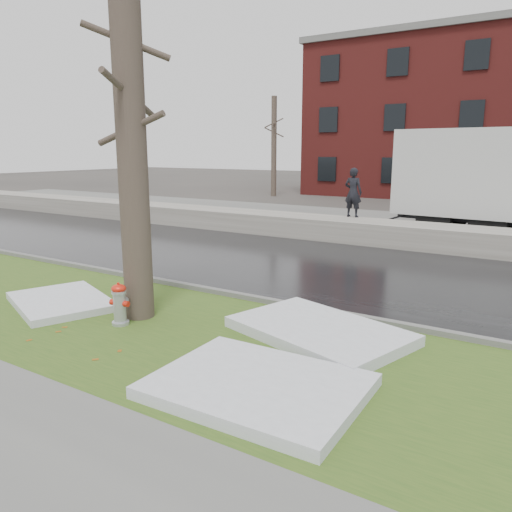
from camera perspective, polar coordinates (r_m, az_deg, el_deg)
The scene contains 14 objects.
ground at distance 9.37m, azimuth -2.43°, elevation -7.06°, with size 120.00×120.00×0.00m, color #47423D.
verge at distance 8.43m, azimuth -7.33°, elevation -9.24°, with size 60.00×4.50×0.04m, color #304F1A.
road at distance 13.17m, azimuth 8.76°, elevation -1.49°, with size 60.00×7.00×0.03m, color black.
parking_lot at distance 21.11m, azimuth 18.07°, elevation 3.14°, with size 60.00×9.00×0.03m, color slate.
curb at distance 10.14m, azimuth 0.79°, elevation -5.13°, with size 60.00×0.15×0.14m, color slate.
snowbank at distance 16.96m, azimuth 14.51°, elevation 2.54°, with size 60.00×1.60×0.75m, color #A19D94.
bg_tree_left at distance 33.88m, azimuth 2.06°, elevation 12.49°, with size 1.40×1.62×6.50m.
bg_tree_center at distance 35.06m, azimuth 14.18°, elevation 12.12°, with size 1.40×1.62×6.50m.
fire_hydrant at distance 9.10m, azimuth -15.32°, elevation -5.11°, with size 0.38×0.34×0.77m.
tree at distance 9.09m, azimuth -14.10°, elevation 13.49°, with size 1.36×1.59×6.57m.
worker at distance 17.84m, azimuth 11.04°, elevation 7.14°, with size 0.63×0.41×1.71m, color black.
snow_patch_near at distance 6.56m, azimuth 0.21°, elevation -14.63°, with size 2.60×2.00×0.16m, color silver.
snow_patch_far at distance 10.69m, azimuth -21.40°, elevation -4.86°, with size 2.20×1.60×0.14m, color silver.
snow_patch_side at distance 8.41m, azimuth 7.28°, elevation -8.48°, with size 2.80×1.80×0.18m, color silver.
Camera 1 is at (5.05, -7.27, 3.06)m, focal length 35.00 mm.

